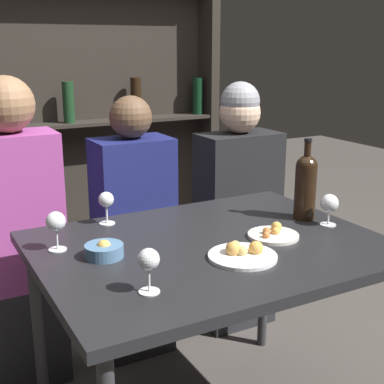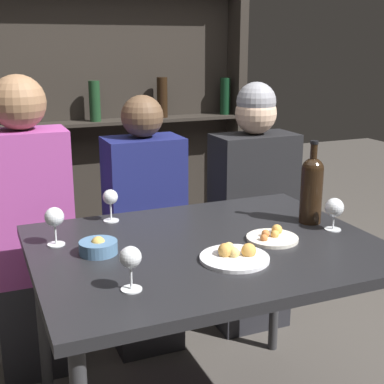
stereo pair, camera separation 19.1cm
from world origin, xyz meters
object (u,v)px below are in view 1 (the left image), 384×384
Objects in this scene: wine_bottle at (306,184)px; snack_bowl at (104,250)px; wine_glass_0 at (56,223)px; wine_glass_1 at (149,261)px; food_plate_1 at (242,253)px; seated_person_left at (19,244)px; wine_glass_2 at (106,201)px; food_plate_0 at (273,234)px; seated_person_center at (134,237)px; seated_person_right at (238,212)px; wine_glass_3 at (329,204)px.

snack_bowl is (-0.82, -0.00, -0.12)m from wine_bottle.
wine_glass_0 is 0.46m from wine_glass_1.
food_plate_1 is 0.99m from seated_person_left.
seated_person_left is at bearing 149.07° from wine_bottle.
wine_glass_0 is 0.30m from wine_glass_2.
food_plate_0 is (-0.23, -0.11, -0.13)m from wine_bottle.
wine_glass_0 is at bearing -84.20° from seated_person_left.
food_plate_0 is 0.77m from seated_person_center.
seated_person_center is at bearing 70.19° from wine_glass_1.
snack_bowl is 0.63m from seated_person_left.
wine_glass_0 reaches higher than wine_glass_2.
snack_bowl is 0.10× the size of seated_person_left.
wine_bottle is 0.50m from food_plate_1.
seated_person_right is at bearing 19.86° from wine_glass_2.
wine_bottle is 1.43× the size of food_plate_1.
food_plate_1 is (-0.20, -0.11, 0.00)m from food_plate_0.
wine_glass_3 is 0.90m from seated_person_center.
food_plate_1 is 0.18× the size of seated_person_center.
wine_glass_1 is 0.62m from wine_glass_2.
wine_glass_1 is 0.38m from food_plate_1.
wine_glass_1 is 0.99m from seated_person_center.
wine_bottle is 0.25× the size of seated_person_right.
seated_person_left reaches higher than food_plate_0.
wine_glass_0 is 1.10× the size of wine_glass_3.
wine_glass_1 is at bearing -161.20° from food_plate_0.
snack_bowl is at bearing -48.74° from wine_glass_0.
wine_glass_2 is 1.01× the size of snack_bowl.
seated_person_right is at bearing 33.23° from snack_bowl.
wine_glass_2 is at bearing 36.80° from wine_glass_0.
food_plate_1 is at bearing -166.83° from wine_glass_3.
wine_glass_3 is (0.83, 0.20, -0.01)m from wine_glass_1.
seated_person_left is (-0.55, 0.81, -0.14)m from food_plate_1.
food_plate_0 is at bearing 18.80° from wine_glass_1.
food_plate_1 reaches higher than food_plate_0.
wine_glass_0 reaches higher than snack_bowl.
seated_person_left reaches higher than seated_person_center.
seated_person_left is at bearing 135.10° from wine_glass_2.
wine_bottle is at bearing -51.03° from seated_person_center.
wine_glass_3 is 0.55× the size of food_plate_1.
food_plate_0 is (0.47, -0.42, -0.08)m from wine_glass_2.
wine_glass_1 is at bearing -134.60° from seated_person_right.
seated_person_right is (0.31, 0.70, -0.16)m from food_plate_0.
food_plate_0 is 0.78m from seated_person_right.
wine_glass_3 is 0.48m from food_plate_1.
wine_glass_0 is 1.06× the size of wine_glass_2.
wine_bottle is at bearing 25.44° from food_plate_0.
wine_bottle is at bearing -97.91° from seated_person_right.
wine_bottle is 0.83m from snack_bowl.
food_plate_1 is at bearing -28.74° from snack_bowl.
snack_bowl is at bearing -179.85° from wine_bottle.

